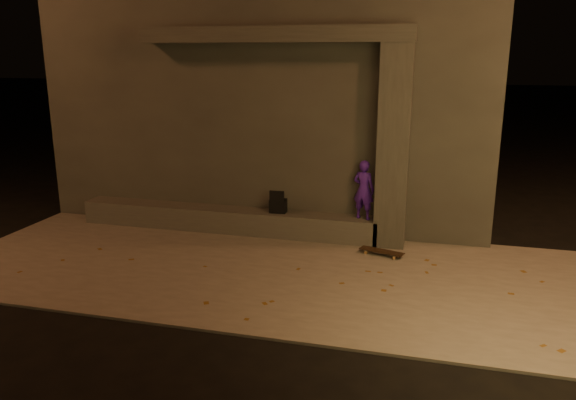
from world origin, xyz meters
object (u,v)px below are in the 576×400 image
(skateboard, at_px, (382,252))
(column, at_px, (394,148))
(skateboarder, at_px, (364,190))
(backpack, at_px, (278,205))

(skateboard, bearing_deg, column, 100.05)
(column, xyz_separation_m, skateboarder, (-0.50, 0.00, -0.80))
(backpack, bearing_deg, column, -2.22)
(skateboard, bearing_deg, backpack, 178.83)
(backpack, bearing_deg, skateboard, -19.75)
(skateboard, bearing_deg, skateboarder, 139.73)
(skateboarder, distance_m, skateboard, 1.21)
(column, distance_m, skateboarder, 0.94)
(skateboarder, relative_size, backpack, 2.46)
(column, bearing_deg, skateboard, -96.32)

